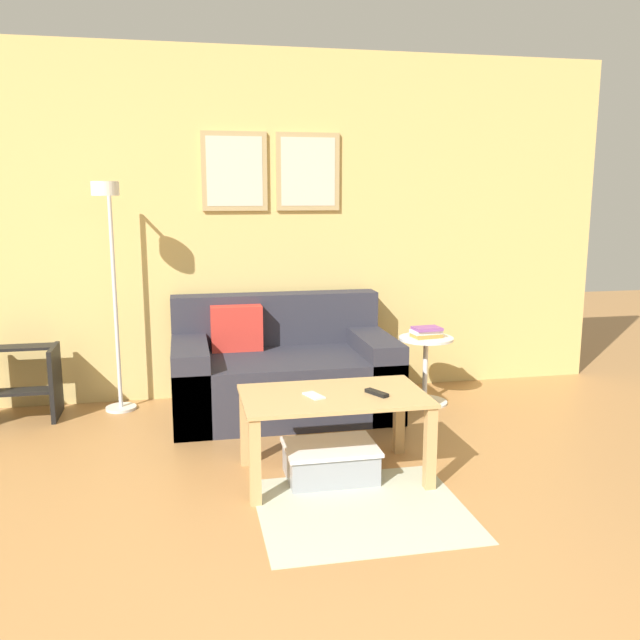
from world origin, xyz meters
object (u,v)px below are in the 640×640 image
side_table (425,363)px  coffee_table (334,409)px  floor_lamp (111,259)px  book_stack (426,332)px  couch (282,372)px  remote_control (377,393)px  cell_phone (314,396)px  storage_bin (330,461)px  step_stool (21,381)px

side_table → coffee_table: bearing=-129.6°
floor_lamp → book_stack: 2.26m
couch → floor_lamp: size_ratio=0.95×
floor_lamp → couch: bearing=-6.3°
coffee_table → book_stack: book_stack is taller
book_stack → remote_control: (-0.73, -1.20, -0.06)m
couch → remote_control: (0.33, -1.24, 0.20)m
book_stack → cell_phone: bearing=-132.4°
storage_bin → step_stool: step_stool is taller
book_stack → coffee_table: bearing=-129.6°
couch → cell_phone: bearing=-90.2°
side_table → cell_phone: 1.58m
couch → step_stool: couch is taller
storage_bin → couch: bearing=94.0°
side_table → remote_control: side_table is taller
book_stack → cell_phone: size_ratio=1.59×
coffee_table → cell_phone: bearing=-171.6°
couch → side_table: 1.05m
book_stack → cell_phone: (-1.06, -1.16, -0.06)m
coffee_table → side_table: 1.48m
storage_bin → cell_phone: cell_phone is taller
side_table → step_stool: 2.83m
floor_lamp → coffee_table: bearing=-46.6°
remote_control → step_stool: step_stool is taller
book_stack → remote_control: size_ratio=1.48×
storage_bin → side_table: (0.97, 1.16, 0.20)m
couch → cell_phone: couch is taller
remote_control → cell_phone: bearing=146.7°
floor_lamp → remote_control: (1.46, -1.36, -0.61)m
floor_lamp → step_stool: (-0.64, 0.06, -0.82)m
couch → floor_lamp: floor_lamp is taller
coffee_table → cell_phone: 0.14m
remote_control → side_table: bearing=32.4°
book_stack → storage_bin: bearing=-129.8°
floor_lamp → side_table: size_ratio=3.23×
remote_control → step_stool: size_ratio=0.30×
side_table → cell_phone: size_ratio=3.54×
coffee_table → cell_phone: cell_phone is taller
step_stool → couch: bearing=-5.9°
coffee_table → remote_control: remote_control is taller
cell_phone → step_stool: 2.25m
book_stack → remote_control: book_stack is taller
coffee_table → storage_bin: coffee_table is taller
floor_lamp → remote_control: 2.09m
cell_phone → remote_control: bearing=-26.1°
cell_phone → step_stool: bearing=122.6°
cell_phone → step_stool: size_ratio=0.28×
coffee_table → storage_bin: 0.29m
step_stool → cell_phone: bearing=-38.1°
coffee_table → floor_lamp: (-1.23, 1.31, 0.71)m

